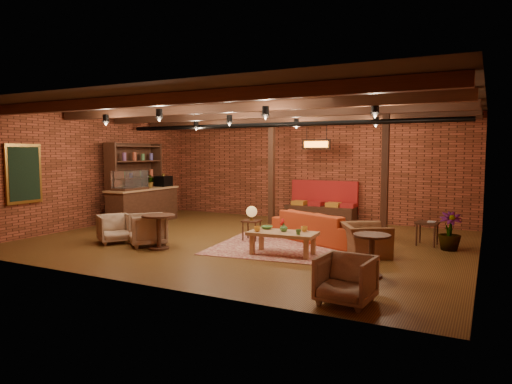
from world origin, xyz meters
The scene contains 29 objects.
floor centered at (0.00, 0.00, 0.00)m, with size 10.00×10.00×0.00m, color #3E230F.
ceiling centered at (0.00, 0.00, 3.20)m, with size 10.00×8.00×0.02m, color black.
wall_back centered at (0.00, 4.00, 1.60)m, with size 10.00×0.02×3.20m, color brown.
wall_front centered at (0.00, -4.00, 1.60)m, with size 10.00×0.02×3.20m, color brown.
wall_left centered at (-5.00, 0.00, 1.60)m, with size 0.02×8.00×3.20m, color brown.
wall_right centered at (5.00, 0.00, 1.60)m, with size 0.02×8.00×3.20m, color brown.
ceiling_beams centered at (0.00, 0.00, 3.08)m, with size 9.80×6.40×0.22m, color black, non-canonical shape.
ceiling_pipe centered at (0.00, 1.60, 2.85)m, with size 0.12×0.12×9.60m, color black.
post_left centered at (-0.60, 2.60, 1.60)m, with size 0.16×0.16×3.20m, color black.
post_right centered at (2.80, 2.00, 1.60)m, with size 0.16×0.16×3.20m, color black.
service_counter centered at (-4.10, 1.00, 0.80)m, with size 0.80×2.50×1.60m, color black, non-canonical shape.
plant_counter centered at (-4.00, 1.20, 1.22)m, with size 0.35×0.39×0.30m, color #337F33.
shelving_hutch centered at (-4.50, 1.10, 1.20)m, with size 0.52×2.00×2.40m, color black, non-canonical shape.
chalkboard_menu centered at (-4.93, -2.30, 1.60)m, with size 0.08×0.96×1.46m, color black.
banquette centered at (0.60, 3.55, 0.50)m, with size 2.10×0.70×1.00m, color #A51C1B, non-canonical shape.
service_sign centered at (0.60, 3.10, 2.35)m, with size 0.86×0.06×0.30m, color orange.
ceiling_spotlights centered at (0.00, 0.00, 2.86)m, with size 6.40×4.40×0.28m, color black, non-canonical shape.
rug centered at (1.39, -0.25, 0.01)m, with size 3.66×2.80×0.01m, color maroon.
sofa centered at (1.60, 0.67, 0.36)m, with size 2.45×0.96×0.71m, color #A93717.
coffee_table centered at (1.35, -1.01, 0.43)m, with size 1.44×0.78×0.73m.
side_table_lamp centered at (0.07, 0.06, 0.63)m, with size 0.44×0.44×0.83m.
round_table_left centered at (-1.28, -1.74, 0.51)m, with size 0.73×0.73×0.76m.
armchair_a centered at (-2.66, -1.65, 0.37)m, with size 0.71×0.67×0.73m, color beige.
armchair_b centered at (-1.76, -1.55, 0.40)m, with size 0.78×0.73×0.80m, color beige.
armchair_right centered at (2.90, -0.28, 0.44)m, with size 1.00×0.65×0.87m, color brown.
side_table_book centered at (3.90, 1.40, 0.50)m, with size 0.51×0.51×0.56m.
round_table_right centered at (3.39, -1.86, 0.49)m, with size 0.63×0.63×0.74m.
armchair_far centered at (3.39, -3.40, 0.37)m, with size 0.73×0.68×0.75m, color beige.
plant_tall centered at (4.40, 1.05, 1.25)m, with size 1.40×1.40×2.50m, color #4C7F4C.
Camera 1 is at (5.13, -9.54, 2.12)m, focal length 32.00 mm.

